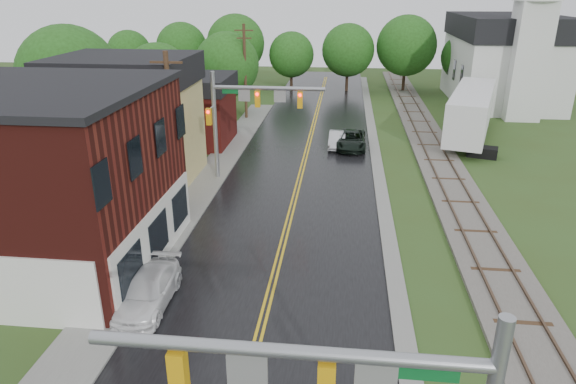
% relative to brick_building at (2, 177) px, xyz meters
% --- Properties ---
extents(main_road, '(10.00, 90.00, 0.02)m').
position_rel_brick_building_xyz_m(main_road, '(12.48, 15.00, -4.15)').
color(main_road, black).
rests_on(main_road, ground).
extents(curb_right, '(0.80, 70.00, 0.12)m').
position_rel_brick_building_xyz_m(curb_right, '(17.88, 20.00, -4.15)').
color(curb_right, gray).
rests_on(curb_right, ground).
extents(sidewalk_left, '(2.40, 50.00, 0.12)m').
position_rel_brick_building_xyz_m(sidewalk_left, '(6.28, 10.00, -4.15)').
color(sidewalk_left, gray).
rests_on(sidewalk_left, ground).
extents(brick_building, '(14.30, 10.30, 8.30)m').
position_rel_brick_building_xyz_m(brick_building, '(0.00, 0.00, 0.00)').
color(brick_building, '#4A140F').
rests_on(brick_building, ground).
extents(yellow_house, '(8.00, 7.00, 6.40)m').
position_rel_brick_building_xyz_m(yellow_house, '(1.48, 11.00, -0.95)').
color(yellow_house, tan).
rests_on(yellow_house, ground).
extents(darkred_building, '(7.00, 6.00, 4.40)m').
position_rel_brick_building_xyz_m(darkred_building, '(2.48, 20.00, -1.95)').
color(darkred_building, '#3F0F0C').
rests_on(darkred_building, ground).
extents(church, '(10.40, 18.40, 20.00)m').
position_rel_brick_building_xyz_m(church, '(32.48, 38.74, 1.68)').
color(church, silver).
rests_on(church, ground).
extents(railroad, '(3.20, 80.00, 0.30)m').
position_rel_brick_building_xyz_m(railroad, '(22.48, 20.00, -4.05)').
color(railroad, '#59544C').
rests_on(railroad, ground).
extents(traffic_signal_far, '(7.34, 0.43, 7.20)m').
position_rel_brick_building_xyz_m(traffic_signal_far, '(9.01, 12.00, 0.82)').
color(traffic_signal_far, gray).
rests_on(traffic_signal_far, ground).
extents(utility_pole_b, '(1.80, 0.28, 9.00)m').
position_rel_brick_building_xyz_m(utility_pole_b, '(5.68, 7.00, 0.57)').
color(utility_pole_b, '#382616').
rests_on(utility_pole_b, ground).
extents(utility_pole_c, '(1.80, 0.28, 9.00)m').
position_rel_brick_building_xyz_m(utility_pole_c, '(5.68, 29.00, 0.57)').
color(utility_pole_c, '#382616').
rests_on(utility_pole_c, ground).
extents(tree_left_b, '(7.60, 7.60, 9.69)m').
position_rel_brick_building_xyz_m(tree_left_b, '(-5.36, 16.90, 1.57)').
color(tree_left_b, black).
rests_on(tree_left_b, ground).
extents(tree_left_c, '(6.00, 6.00, 7.65)m').
position_rel_brick_building_xyz_m(tree_left_c, '(-1.36, 24.90, 0.36)').
color(tree_left_c, black).
rests_on(tree_left_c, ground).
extents(tree_left_e, '(6.40, 6.40, 8.16)m').
position_rel_brick_building_xyz_m(tree_left_e, '(3.64, 30.90, 0.66)').
color(tree_left_e, black).
rests_on(tree_left_e, ground).
extents(suv_dark, '(2.37, 4.99, 1.38)m').
position_rel_brick_building_xyz_m(suv_dark, '(15.98, 20.00, -3.46)').
color(suv_dark, black).
rests_on(suv_dark, ground).
extents(sedan_silver, '(1.38, 3.80, 1.25)m').
position_rel_brick_building_xyz_m(sedan_silver, '(14.84, 20.15, -3.53)').
color(sedan_silver, '#B5B6BA').
rests_on(sedan_silver, ground).
extents(pickup_white, '(1.92, 4.58, 1.32)m').
position_rel_brick_building_xyz_m(pickup_white, '(7.68, -3.17, -3.49)').
color(pickup_white, white).
rests_on(pickup_white, ground).
extents(semi_trailer, '(6.67, 13.86, 4.20)m').
position_rel_brick_building_xyz_m(semi_trailer, '(25.98, 23.82, -1.69)').
color(semi_trailer, black).
rests_on(semi_trailer, ground).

